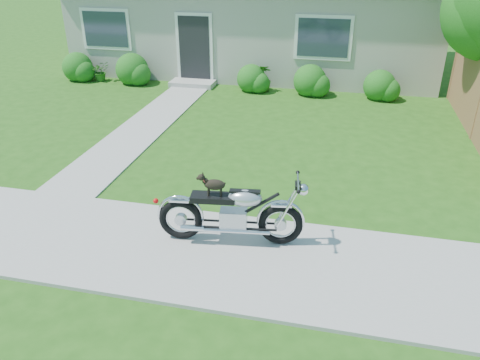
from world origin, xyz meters
name	(u,v)px	position (x,y,z in m)	size (l,w,h in m)	color
ground	(112,240)	(0.00, 0.00, 0.00)	(80.00, 80.00, 0.00)	#235114
sidewalk	(112,239)	(0.00, 0.00, 0.02)	(24.00, 2.20, 0.04)	#9E9B93
walkway	(148,123)	(-1.50, 5.00, 0.01)	(1.20, 8.00, 0.03)	#9E9B93
house	(259,4)	(0.00, 11.99, 2.16)	(12.60, 7.03, 4.50)	#AFA99E
shrub_row	(213,75)	(-0.77, 8.50, 0.41)	(10.65, 1.05, 1.05)	#1F6019
potted_plant_left	(100,71)	(-4.66, 8.55, 0.32)	(0.58, 0.50, 0.64)	#235B18
potted_plant_right	(264,78)	(0.81, 8.55, 0.40)	(0.45, 0.45, 0.81)	#2F6D1E
motorcycle_with_dog	(233,213)	(1.84, 0.34, 0.54)	(2.22, 0.65, 1.11)	black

